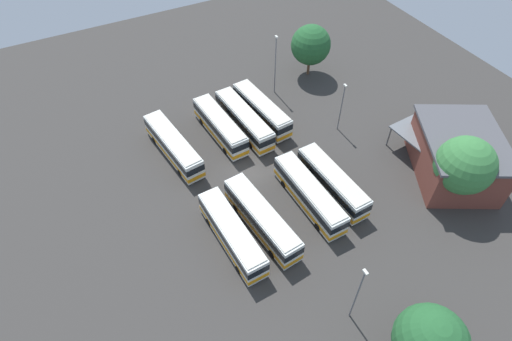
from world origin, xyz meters
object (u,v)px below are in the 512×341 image
object	(u,v)px
bus_row1_slot0	(262,110)
maintenance_shelter	(433,143)
bus_row1_slot1	(244,120)
lamp_post_near_entrance	(358,293)
lamp_post_far_corner	(275,63)
tree_west_edge	(311,45)
bus_row0_slot1	(309,194)
bus_row0_slot4	(232,234)
lamp_post_mid_lot	(342,106)
bus_row1_slot4	(173,145)
bus_row1_slot2	(220,126)
bus_row0_slot3	(262,219)
depot_building	(457,156)
bus_row0_slot0	(332,182)
tree_east_edge	(465,165)

from	to	relation	value
bus_row1_slot0	maintenance_shelter	distance (m)	23.55
bus_row1_slot1	lamp_post_near_entrance	xyz separation A→B (m)	(-29.70, 3.19, 2.92)
lamp_post_far_corner	tree_west_edge	distance (m)	7.63
bus_row0_slot1	bus_row0_slot4	bearing A→B (deg)	94.57
lamp_post_far_corner	lamp_post_mid_lot	bearing A→B (deg)	-162.62
lamp_post_mid_lot	bus_row1_slot4	bearing A→B (deg)	75.56
bus_row0_slot1	bus_row1_slot2	bearing A→B (deg)	14.97
maintenance_shelter	lamp_post_near_entrance	bearing A→B (deg)	120.28
lamp_post_near_entrance	bus_row0_slot3	bearing A→B (deg)	11.63
bus_row1_slot2	depot_building	bearing A→B (deg)	-131.16
bus_row0_slot1	lamp_post_mid_lot	bearing A→B (deg)	-49.17
bus_row1_slot1	bus_row1_slot4	size ratio (longest dim) A/B	1.00
bus_row1_slot2	maintenance_shelter	world-z (taller)	maintenance_shelter
lamp_post_mid_lot	tree_west_edge	size ratio (longest dim) A/B	0.90
bus_row1_slot2	lamp_post_mid_lot	distance (m)	16.98
bus_row0_slot0	bus_row1_slot0	xyz separation A→B (m)	(16.30, 1.08, 0.00)
bus_row1_slot0	depot_building	size ratio (longest dim) A/B	0.77
bus_row0_slot1	bus_row0_slot4	size ratio (longest dim) A/B	1.04
bus_row0_slot3	bus_row1_slot4	world-z (taller)	same
bus_row1_slot4	depot_building	bearing A→B (deg)	-122.90
bus_row1_slot1	bus_row1_slot2	bearing A→B (deg)	84.35
tree_east_edge	tree_west_edge	distance (m)	30.65
bus_row0_slot3	bus_row1_slot0	size ratio (longest dim) A/B	1.05
lamp_post_mid_lot	bus_row0_slot3	bearing A→B (deg)	119.69
bus_row0_slot1	lamp_post_mid_lot	size ratio (longest dim) A/B	1.59
tree_west_edge	bus_row1_slot1	bearing A→B (deg)	115.80
depot_building	lamp_post_near_entrance	bearing A→B (deg)	112.80
maintenance_shelter	lamp_post_far_corner	bearing A→B (deg)	24.67
bus_row1_slot1	lamp_post_near_entrance	bearing A→B (deg)	173.87
bus_row0_slot4	bus_row1_slot4	world-z (taller)	same
bus_row1_slot4	maintenance_shelter	bearing A→B (deg)	-119.54
bus_row0_slot0	maintenance_shelter	distance (m)	14.47
bus_row0_slot4	lamp_post_mid_lot	distance (m)	24.28
bus_row1_slot2	depot_building	distance (m)	31.02
bus_row1_slot2	maintenance_shelter	size ratio (longest dim) A/B	1.07
bus_row0_slot1	bus_row0_slot3	bearing A→B (deg)	94.63
lamp_post_mid_lot	tree_east_edge	bearing A→B (deg)	-164.43
lamp_post_near_entrance	maintenance_shelter	bearing A→B (deg)	-59.72
tree_east_edge	bus_row0_slot4	bearing A→B (deg)	76.37
depot_building	bus_row0_slot4	bearing A→B (deg)	83.48
bus_row0_slot4	maintenance_shelter	bearing A→B (deg)	-90.59
bus_row1_slot2	bus_row1_slot4	bearing A→B (deg)	95.59
bus_row0_slot1	bus_row1_slot4	world-z (taller)	same
bus_row0_slot1	lamp_post_far_corner	size ratio (longest dim) A/B	1.26
maintenance_shelter	bus_row0_slot4	bearing A→B (deg)	89.41
bus_row0_slot3	bus_row1_slot0	bearing A→B (deg)	-28.13
bus_row1_slot0	tree_east_edge	world-z (taller)	tree_east_edge
bus_row1_slot0	maintenance_shelter	bearing A→B (deg)	-139.06
depot_building	bus_row1_slot0	bearing A→B (deg)	38.43
bus_row0_slot4	maintenance_shelter	xyz separation A→B (m)	(-0.29, -28.46, 1.44)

